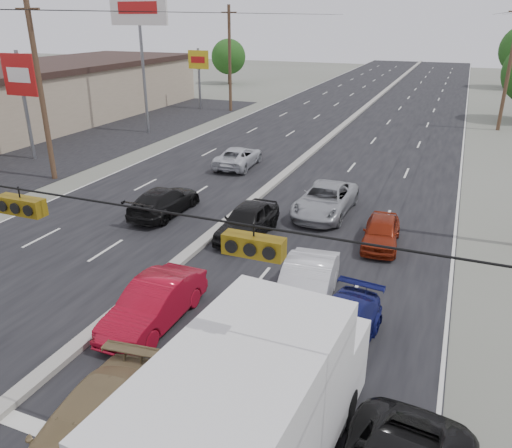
# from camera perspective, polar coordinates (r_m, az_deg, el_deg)

# --- Properties ---
(ground) EXTENTS (200.00, 200.00, 0.00)m
(ground) POSITION_cam_1_polar(r_m,az_deg,el_deg) (14.61, -25.81, -17.72)
(ground) COLOR #606356
(ground) RESTS_ON ground
(road_surface) EXTENTS (20.00, 160.00, 0.02)m
(road_surface) POSITION_cam_1_polar(r_m,az_deg,el_deg) (39.05, 7.80, 9.20)
(road_surface) COLOR black
(road_surface) RESTS_ON ground
(center_median) EXTENTS (0.50, 160.00, 0.20)m
(center_median) POSITION_cam_1_polar(r_m,az_deg,el_deg) (39.02, 7.80, 9.34)
(center_median) COLOR gray
(center_median) RESTS_ON ground
(strip_mall) EXTENTS (12.00, 42.00, 4.60)m
(strip_mall) POSITION_cam_1_polar(r_m,az_deg,el_deg) (48.02, -26.25, 12.44)
(strip_mall) COLOR tan
(strip_mall) RESTS_ON ground
(parking_lot) EXTENTS (10.00, 42.00, 0.02)m
(parking_lot) POSITION_cam_1_polar(r_m,az_deg,el_deg) (42.27, -17.30, 9.42)
(parking_lot) COLOR black
(parking_lot) RESTS_ON ground
(utility_pole_left_b) EXTENTS (1.60, 0.30, 10.00)m
(utility_pole_left_b) POSITION_cam_1_polar(r_m,az_deg,el_deg) (31.12, -23.39, 13.80)
(utility_pole_left_b) COLOR #422D1E
(utility_pole_left_b) RESTS_ON ground
(utility_pole_left_c) EXTENTS (1.60, 0.30, 10.00)m
(utility_pole_left_c) POSITION_cam_1_polar(r_m,az_deg,el_deg) (51.83, -3.02, 18.37)
(utility_pole_left_c) COLOR #422D1E
(utility_pole_left_c) RESTS_ON ground
(utility_pole_right_c) EXTENTS (1.60, 0.30, 10.00)m
(utility_pole_right_c) POSITION_cam_1_polar(r_m,az_deg,el_deg) (47.11, 26.97, 15.65)
(utility_pole_right_c) COLOR #422D1E
(utility_pole_right_c) RESTS_ON ground
(traffic_signals) EXTENTS (25.00, 0.30, 0.54)m
(traffic_signals) POSITION_cam_1_polar(r_m,az_deg,el_deg) (11.02, -25.62, 2.19)
(traffic_signals) COLOR black
(traffic_signals) RESTS_ON ground
(pole_sign_mid) EXTENTS (2.60, 0.25, 7.00)m
(pole_sign_mid) POSITION_cam_1_polar(r_m,az_deg,el_deg) (36.40, -25.27, 14.56)
(pole_sign_mid) COLOR slate
(pole_sign_mid) RESTS_ON ground
(pole_sign_billboard) EXTENTS (5.00, 0.25, 11.00)m
(pole_sign_billboard) POSITION_cam_1_polar(r_m,az_deg,el_deg) (42.22, -13.23, 22.00)
(pole_sign_billboard) COLOR slate
(pole_sign_billboard) RESTS_ON ground
(pole_sign_far) EXTENTS (2.20, 0.25, 6.00)m
(pole_sign_far) POSITION_cam_1_polar(r_m,az_deg,el_deg) (53.45, -6.58, 17.63)
(pole_sign_far) COLOR slate
(pole_sign_far) RESTS_ON ground
(tree_left_far) EXTENTS (4.80, 4.80, 6.12)m
(tree_left_far) POSITION_cam_1_polar(r_m,az_deg,el_deg) (74.01, -3.16, 18.55)
(tree_left_far) COLOR #382619
(tree_left_far) RESTS_ON ground
(box_truck) EXTENTS (3.07, 7.46, 3.70)m
(box_truck) POSITION_cam_1_polar(r_m,az_deg,el_deg) (10.15, -0.05, -21.21)
(box_truck) COLOR black
(box_truck) RESTS_ON ground
(tan_sedan) EXTENTS (2.54, 5.09, 1.42)m
(tan_sedan) POSITION_cam_1_polar(r_m,az_deg,el_deg) (11.98, -18.94, -22.22)
(tan_sedan) COLOR olive
(tan_sedan) RESTS_ON ground
(red_sedan) EXTENTS (1.51, 4.29, 1.41)m
(red_sedan) POSITION_cam_1_polar(r_m,az_deg,el_deg) (15.94, -11.57, -8.95)
(red_sedan) COLOR maroon
(red_sedan) RESTS_ON ground
(queue_car_a) EXTENTS (1.78, 4.27, 1.44)m
(queue_car_a) POSITION_cam_1_polar(r_m,az_deg,el_deg) (21.63, -0.98, 0.33)
(queue_car_a) COLOR black
(queue_car_a) RESTS_ON ground
(queue_car_b) EXTENTS (2.06, 4.72, 1.51)m
(queue_car_b) POSITION_cam_1_polar(r_m,az_deg,el_deg) (16.48, 5.75, -7.22)
(queue_car_b) COLOR silver
(queue_car_b) RESTS_ON ground
(queue_car_c) EXTENTS (2.46, 5.13, 1.41)m
(queue_car_c) POSITION_cam_1_polar(r_m,az_deg,el_deg) (24.40, 7.92, 2.71)
(queue_car_c) COLOR #95989C
(queue_car_c) RESTS_ON ground
(queue_car_d) EXTENTS (2.24, 4.50, 1.26)m
(queue_car_d) POSITION_cam_1_polar(r_m,az_deg,el_deg) (14.73, 9.36, -12.02)
(queue_car_d) COLOR #111658
(queue_car_d) RESTS_ON ground
(queue_car_e) EXTENTS (1.70, 3.68, 1.22)m
(queue_car_e) POSITION_cam_1_polar(r_m,az_deg,el_deg) (21.45, 14.13, -0.91)
(queue_car_e) COLOR maroon
(queue_car_e) RESTS_ON ground
(oncoming_near) EXTENTS (1.91, 4.58, 1.32)m
(oncoming_near) POSITION_cam_1_polar(r_m,az_deg,el_deg) (24.55, -10.44, 2.56)
(oncoming_near) COLOR black
(oncoming_near) RESTS_ON ground
(oncoming_far) EXTENTS (2.42, 4.70, 1.27)m
(oncoming_far) POSITION_cam_1_polar(r_m,az_deg,el_deg) (32.12, -2.02, 7.65)
(oncoming_far) COLOR #B8BBC1
(oncoming_far) RESTS_ON ground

